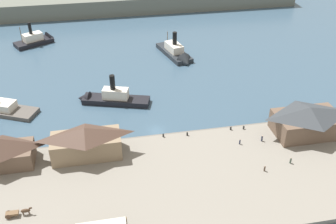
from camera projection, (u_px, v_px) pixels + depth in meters
ground_plane at (156, 131)px, 109.49m from camera, size 320.00×320.00×0.00m
quay_promenade at (171, 182)px, 90.97m from camera, size 110.00×36.00×1.20m
seawall_edge at (158, 137)px, 106.24m from camera, size 110.00×0.80×1.00m
ferry_shed_east_terminal at (86, 142)px, 96.27m from camera, size 17.41×8.22×8.22m
ferry_shed_central_terminal at (308, 120)px, 104.42m from camera, size 17.71×11.09×8.11m
horse_cart at (18, 212)px, 81.03m from camera, size 5.53×1.34×1.87m
pedestrian_walking_east at (265, 169)px, 92.96m from camera, size 0.39×0.39×1.59m
pedestrian_near_east_shed at (291, 161)px, 95.37m from camera, size 0.42×0.42×1.69m
pedestrian_walking_west at (262, 138)px, 102.98m from camera, size 0.44×0.44×1.79m
pedestrian_near_west_shed at (240, 142)px, 101.92m from camera, size 0.38×0.38×1.55m
mooring_post_center_west at (187, 134)px, 105.31m from camera, size 0.44×0.44×0.90m
mooring_post_center_east at (163, 135)px, 104.75m from camera, size 0.44×0.44×0.90m
mooring_post_east at (244, 128)px, 107.83m from camera, size 0.44×0.44×0.90m
mooring_post_west at (231, 128)px, 107.55m from camera, size 0.44×0.44×0.90m
ferry_near_quay at (38, 40)px, 161.83m from camera, size 17.44×13.32×11.59m
ferry_mid_harbor at (109, 98)px, 121.55m from camera, size 23.10×11.50×11.07m
ferry_moored_east at (177, 54)px, 150.00m from camera, size 11.65×22.45×11.69m
far_headland at (121, 2)px, 198.33m from camera, size 180.00×24.00×8.00m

